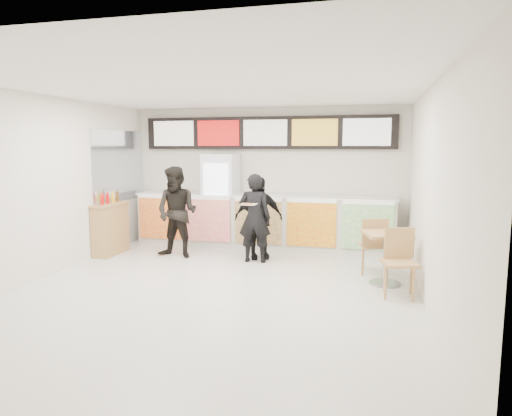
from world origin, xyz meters
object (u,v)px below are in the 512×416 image
(service_counter, at_px, (262,221))
(customer_main, at_px, (255,218))
(customer_mid, at_px, (259,218))
(drinks_fridge, at_px, (221,200))
(condiment_ledge, at_px, (110,228))
(customer_left, at_px, (177,212))
(cafe_table, at_px, (386,249))

(service_counter, distance_m, customer_main, 1.28)
(customer_mid, bearing_deg, drinks_fridge, 115.02)
(drinks_fridge, height_order, condiment_ledge, drinks_fridge)
(condiment_ledge, bearing_deg, customer_left, 3.56)
(service_counter, xyz_separation_m, drinks_fridge, (-0.93, 0.02, 0.43))
(service_counter, relative_size, customer_main, 3.33)
(customer_mid, distance_m, condiment_ledge, 3.01)
(customer_mid, distance_m, cafe_table, 2.62)
(cafe_table, bearing_deg, customer_left, 151.36)
(service_counter, height_order, drinks_fridge, drinks_fridge)
(cafe_table, bearing_deg, customer_main, 143.44)
(service_counter, relative_size, customer_left, 3.12)
(service_counter, relative_size, customer_mid, 3.50)
(drinks_fridge, bearing_deg, customer_mid, -41.79)
(customer_main, xyz_separation_m, customer_left, (-1.56, -0.01, 0.06))
(drinks_fridge, bearing_deg, service_counter, -0.99)
(drinks_fridge, xyz_separation_m, condiment_ledge, (-1.88, -1.36, -0.47))
(customer_main, height_order, customer_mid, customer_main)
(customer_main, bearing_deg, condiment_ledge, -2.43)
(customer_main, height_order, condiment_ledge, customer_main)
(drinks_fridge, height_order, cafe_table, drinks_fridge)
(customer_mid, bearing_deg, cafe_table, -49.50)
(drinks_fridge, xyz_separation_m, customer_mid, (1.09, -0.98, -0.21))
(service_counter, relative_size, condiment_ledge, 4.51)
(drinks_fridge, bearing_deg, customer_left, -110.26)
(customer_main, distance_m, condiment_ledge, 2.99)
(customer_left, relative_size, condiment_ledge, 1.44)
(service_counter, height_order, customer_left, customer_left)
(customer_left, bearing_deg, service_counter, 48.06)
(customer_main, bearing_deg, cafe_table, 155.34)
(service_counter, bearing_deg, customer_mid, -80.68)
(condiment_ledge, bearing_deg, customer_mid, 7.42)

